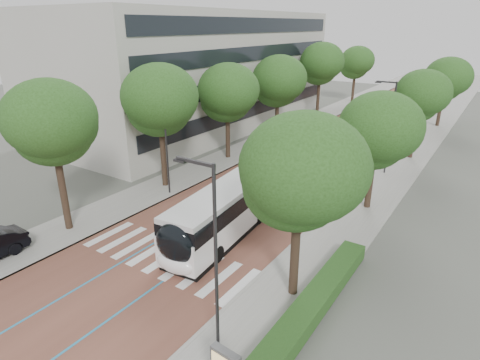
# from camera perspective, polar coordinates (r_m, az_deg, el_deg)

# --- Properties ---
(ground) EXTENTS (160.00, 160.00, 0.00)m
(ground) POSITION_cam_1_polar(r_m,az_deg,el_deg) (23.35, -12.39, -11.69)
(ground) COLOR #51544C
(ground) RESTS_ON ground
(road) EXTENTS (11.00, 140.00, 0.02)m
(road) POSITION_cam_1_polar(r_m,az_deg,el_deg) (56.57, 17.88, 7.49)
(road) COLOR brown
(road) RESTS_ON ground
(sidewalk_left) EXTENTS (4.00, 140.00, 0.12)m
(sidewalk_left) POSITION_cam_1_polar(r_m,az_deg,el_deg) (58.95, 10.85, 8.71)
(sidewalk_left) COLOR gray
(sidewalk_left) RESTS_ON ground
(sidewalk_right) EXTENTS (4.00, 140.00, 0.12)m
(sidewalk_right) POSITION_cam_1_polar(r_m,az_deg,el_deg) (55.10, 25.36, 6.16)
(sidewalk_right) COLOR gray
(sidewalk_right) RESTS_ON ground
(kerb_left) EXTENTS (0.20, 140.00, 0.14)m
(kerb_left) POSITION_cam_1_polar(r_m,az_deg,el_deg) (58.26, 12.58, 8.43)
(kerb_left) COLOR gray
(kerb_left) RESTS_ON ground
(kerb_right) EXTENTS (0.20, 140.00, 0.14)m
(kerb_right) POSITION_cam_1_polar(r_m,az_deg,el_deg) (55.37, 23.44, 6.53)
(kerb_right) COLOR gray
(kerb_right) RESTS_ON ground
(zebra_crossing) EXTENTS (10.55, 3.60, 0.01)m
(zebra_crossing) POSITION_cam_1_polar(r_m,az_deg,el_deg) (23.79, -10.32, -10.77)
(zebra_crossing) COLOR silver
(zebra_crossing) RESTS_ON ground
(lane_line_left) EXTENTS (0.12, 126.00, 0.01)m
(lane_line_left) POSITION_cam_1_polar(r_m,az_deg,el_deg) (57.00, 16.33, 7.77)
(lane_line_left) COLOR teal
(lane_line_left) RESTS_ON road
(lane_line_right) EXTENTS (0.12, 126.00, 0.01)m
(lane_line_right) POSITION_cam_1_polar(r_m,az_deg,el_deg) (56.17, 19.44, 7.23)
(lane_line_right) COLOR teal
(lane_line_right) RESTS_ON road
(office_building) EXTENTS (18.11, 40.00, 14.00)m
(office_building) POSITION_cam_1_polar(r_m,az_deg,el_deg) (53.77, -6.25, 15.28)
(office_building) COLOR #A9A59C
(office_building) RESTS_ON ground
(hedge) EXTENTS (1.20, 14.00, 0.80)m
(hedge) POSITION_cam_1_polar(r_m,az_deg,el_deg) (18.67, 8.72, -18.98)
(hedge) COLOR #1F4518
(hedge) RESTS_ON sidewalk_right
(streetlight_near) EXTENTS (1.82, 0.20, 8.00)m
(streetlight_near) POSITION_cam_1_polar(r_m,az_deg,el_deg) (15.08, -4.04, -9.45)
(streetlight_near) COLOR #2D2C2F
(streetlight_near) RESTS_ON sidewalk_right
(streetlight_far) EXTENTS (1.82, 0.20, 8.00)m
(streetlight_far) POSITION_cam_1_polar(r_m,az_deg,el_deg) (36.91, 20.46, 7.92)
(streetlight_far) COLOR #2D2C2F
(streetlight_far) RESTS_ON sidewalk_right
(lamp_post_left) EXTENTS (0.14, 0.14, 8.00)m
(lamp_post_left) POSITION_cam_1_polar(r_m,az_deg,el_deg) (30.82, -10.44, 5.12)
(lamp_post_left) COLOR #2D2C2F
(lamp_post_left) RESTS_ON sidewalk_left
(trees_left) EXTENTS (6.21, 60.45, 9.77)m
(trees_left) POSITION_cam_1_polar(r_m,az_deg,el_deg) (44.76, 3.71, 13.62)
(trees_left) COLOR black
(trees_left) RESTS_ON ground
(trees_right) EXTENTS (5.74, 47.71, 8.62)m
(trees_right) POSITION_cam_1_polar(r_m,az_deg,el_deg) (36.27, 22.24, 9.13)
(trees_right) COLOR black
(trees_right) RESTS_ON ground
(lead_bus) EXTENTS (4.15, 18.54, 3.20)m
(lead_bus) POSITION_cam_1_polar(r_m,az_deg,el_deg) (27.56, 1.32, -1.99)
(lead_bus) COLOR black
(lead_bus) RESTS_ON ground
(bus_queued_0) EXTENTS (3.08, 12.50, 3.20)m
(bus_queued_0) POSITION_cam_1_polar(r_m,az_deg,el_deg) (40.84, 14.35, 5.15)
(bus_queued_0) COLOR white
(bus_queued_0) RESTS_ON ground
(bus_queued_1) EXTENTS (3.12, 12.50, 3.20)m
(bus_queued_1) POSITION_cam_1_polar(r_m,az_deg,el_deg) (53.54, 19.15, 8.38)
(bus_queued_1) COLOR white
(bus_queued_1) RESTS_ON ground
(bus_queued_2) EXTENTS (2.56, 12.40, 3.20)m
(bus_queued_2) POSITION_cam_1_polar(r_m,az_deg,el_deg) (66.24, 22.52, 10.24)
(bus_queued_2) COLOR white
(bus_queued_2) RESTS_ON ground
(bus_queued_3) EXTENTS (2.73, 12.44, 3.20)m
(bus_queued_3) POSITION_cam_1_polar(r_m,az_deg,el_deg) (78.77, 24.60, 11.46)
(bus_queued_3) COLOR white
(bus_queued_3) RESTS_ON ground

